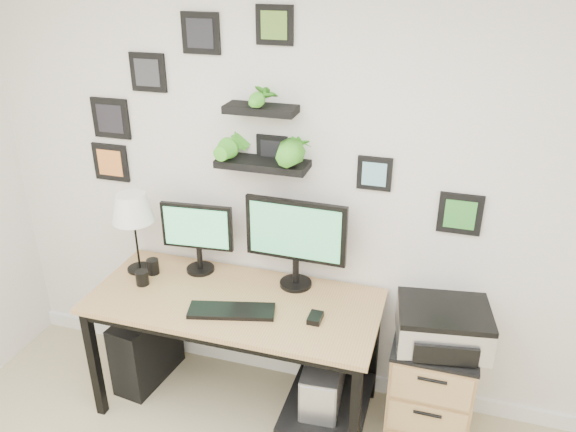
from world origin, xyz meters
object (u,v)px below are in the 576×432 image
(monitor_left, at_px, (197,233))
(monitor_right, at_px, (296,237))
(file_cabinet, at_px, (430,386))
(mug, at_px, (142,278))
(pc_tower_grey, at_px, (323,391))
(desk, at_px, (243,315))
(printer, at_px, (443,326))
(table_lamp, at_px, (132,210))
(pc_tower_black, at_px, (147,346))

(monitor_left, relative_size, monitor_right, 0.76)
(monitor_left, relative_size, file_cabinet, 0.65)
(mug, height_order, pc_tower_grey, mug)
(monitor_left, distance_m, file_cabinet, 1.56)
(monitor_left, height_order, file_cabinet, monitor_left)
(desk, relative_size, printer, 3.20)
(desk, bearing_deg, printer, 0.69)
(desk, height_order, mug, mug)
(table_lamp, distance_m, file_cabinet, 1.93)
(desk, relative_size, file_cabinet, 2.39)
(pc_tower_grey, relative_size, printer, 0.95)
(table_lamp, bearing_deg, monitor_left, 14.64)
(monitor_right, distance_m, table_lamp, 0.95)
(monitor_left, bearing_deg, desk, -28.74)
(pc_tower_black, xyz_separation_m, printer, (1.75, -0.01, 0.54))
(monitor_right, relative_size, mug, 6.83)
(monitor_right, height_order, pc_tower_grey, monitor_right)
(pc_tower_black, height_order, pc_tower_grey, pc_tower_black)
(monitor_left, height_order, table_lamp, table_lamp)
(table_lamp, distance_m, mug, 0.39)
(monitor_right, distance_m, mug, 0.92)
(desk, height_order, pc_tower_black, desk)
(desk, bearing_deg, pc_tower_black, 178.08)
(file_cabinet, bearing_deg, printer, -66.10)
(mug, bearing_deg, file_cabinet, 3.59)
(pc_tower_black, relative_size, pc_tower_grey, 1.00)
(mug, bearing_deg, pc_tower_grey, 0.98)
(pc_tower_black, bearing_deg, monitor_right, 18.06)
(desk, xyz_separation_m, printer, (1.08, 0.01, 0.15))
(pc_tower_grey, height_order, file_cabinet, file_cabinet)
(pc_tower_grey, bearing_deg, pc_tower_black, 177.54)
(pc_tower_grey, distance_m, file_cabinet, 0.59)
(table_lamp, bearing_deg, desk, -7.84)
(file_cabinet, bearing_deg, table_lamp, 178.77)
(pc_tower_grey, height_order, printer, printer)
(monitor_left, bearing_deg, pc_tower_grey, -14.59)
(mug, distance_m, file_cabinet, 1.72)
(mug, height_order, file_cabinet, mug)
(file_cabinet, bearing_deg, pc_tower_grey, -171.55)
(desk, relative_size, pc_tower_grey, 3.38)
(mug, bearing_deg, table_lamp, 125.55)
(pc_tower_grey, relative_size, file_cabinet, 0.71)
(monitor_right, bearing_deg, printer, -12.45)
(mug, bearing_deg, desk, 4.37)
(mug, bearing_deg, monitor_right, 15.99)
(desk, relative_size, monitor_left, 3.69)
(monitor_right, bearing_deg, file_cabinet, -9.67)
(file_cabinet, bearing_deg, desk, -176.85)
(desk, height_order, monitor_left, monitor_left)
(monitor_left, height_order, mug, monitor_left)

